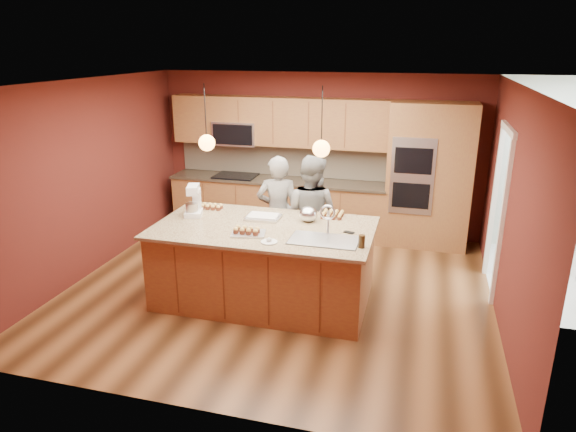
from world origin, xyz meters
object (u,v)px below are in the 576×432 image
(mixing_bowl, at_px, (308,214))
(stand_mixer, at_px, (194,202))
(island, at_px, (265,263))
(person_left, at_px, (278,213))
(person_right, at_px, (310,215))

(mixing_bowl, bearing_deg, stand_mixer, -174.25)
(island, distance_m, mixing_bowl, 0.82)
(person_left, relative_size, person_right, 0.98)
(stand_mixer, bearing_deg, person_left, 24.86)
(island, height_order, stand_mixer, stand_mixer)
(stand_mixer, bearing_deg, mixing_bowl, -11.31)
(island, xyz_separation_m, person_right, (0.35, 1.01, 0.35))
(person_left, bearing_deg, person_right, 167.24)
(island, height_order, person_left, person_left)
(stand_mixer, bearing_deg, person_right, 13.56)
(person_left, relative_size, stand_mixer, 4.15)
(stand_mixer, bearing_deg, island, -27.47)
(person_left, xyz_separation_m, mixing_bowl, (0.59, -0.67, 0.25))
(mixing_bowl, bearing_deg, person_right, 100.37)
(mixing_bowl, bearing_deg, person_left, 131.64)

